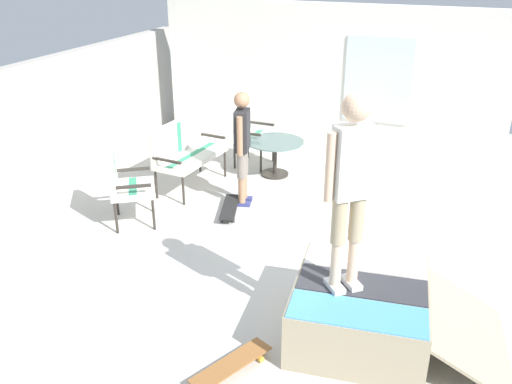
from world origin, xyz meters
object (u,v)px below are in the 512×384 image
object	(u,v)px
patio_chair_by_wall	(123,180)
person_skater	(351,179)
skateboard_by_bench	(230,207)
skate_ramp	(363,310)
person_watching	(242,141)
patio_chair_near_house	(248,129)
patio_bench	(185,148)
patio_table	(275,151)
skateboard_spare	(231,365)

from	to	relation	value
patio_chair_by_wall	person_skater	size ratio (longest dim) A/B	0.57
person_skater	skateboard_by_bench	world-z (taller)	person_skater
skate_ramp	person_watching	bearing A→B (deg)	44.24
patio_chair_near_house	skateboard_by_bench	size ratio (longest dim) A/B	1.24
patio_bench	patio_table	xyz separation A→B (m)	(0.92, -1.11, -0.21)
patio_chair_by_wall	skateboard_by_bench	world-z (taller)	patio_chair_by_wall
skate_ramp	skateboard_spare	bearing A→B (deg)	134.95
skate_ramp	patio_chair_by_wall	xyz separation A→B (m)	(1.11, 3.39, 0.33)
patio_bench	patio_table	bearing A→B (deg)	-50.35
patio_chair_by_wall	person_watching	bearing A→B (deg)	-45.98
patio_table	skateboard_by_bench	distance (m)	1.56
patio_bench	patio_chair_by_wall	bearing A→B (deg)	174.47
patio_bench	person_skater	distance (m)	4.15
skate_ramp	skateboard_spare	size ratio (longest dim) A/B	2.58
skate_ramp	patio_chair_near_house	size ratio (longest dim) A/B	2.05
person_watching	skateboard_spare	size ratio (longest dim) A/B	1.99
patio_table	person_watching	bearing A→B (deg)	177.17
patio_chair_near_house	person_skater	xyz separation A→B (m)	(-3.82, -2.55, 1.01)
person_skater	skateboard_spare	xyz separation A→B (m)	(-0.82, 0.75, -1.54)
skate_ramp	person_watching	size ratio (longest dim) A/B	1.30
patio_chair_by_wall	person_watching	world-z (taller)	person_watching
patio_table	person_watching	world-z (taller)	person_watching
patio_bench	patio_table	size ratio (longest dim) A/B	1.44
person_watching	person_skater	bearing A→B (deg)	-139.61
patio_bench	patio_chair_near_house	bearing A→B (deg)	-23.30
person_watching	patio_chair_near_house	bearing A→B (deg)	20.11
patio_chair_near_house	patio_table	world-z (taller)	patio_chair_near_house
skateboard_spare	patio_chair_by_wall	bearing A→B (deg)	50.19
skateboard_by_bench	skateboard_spare	xyz separation A→B (m)	(-2.82, -1.31, 0.00)
patio_table	person_skater	xyz separation A→B (m)	(-3.53, -1.96, 1.22)
person_skater	patio_chair_near_house	bearing A→B (deg)	33.69
skate_ramp	person_skater	bearing A→B (deg)	120.27
skate_ramp	person_watching	world-z (taller)	person_watching
skate_ramp	skateboard_by_bench	size ratio (longest dim) A/B	2.54
skate_ramp	patio_chair_by_wall	world-z (taller)	patio_chair_by_wall
person_watching	person_skater	world-z (taller)	person_skater
patio_chair_by_wall	skateboard_spare	distance (m)	3.24
patio_table	person_skater	bearing A→B (deg)	-151.01
patio_chair_by_wall	patio_table	distance (m)	2.63
patio_chair_near_house	person_skater	distance (m)	4.70
patio_chair_near_house	person_watching	bearing A→B (deg)	-159.89
patio_chair_by_wall	patio_bench	bearing A→B (deg)	-5.53
skateboard_by_bench	skateboard_spare	size ratio (longest dim) A/B	1.01
person_watching	skateboard_spare	world-z (taller)	person_watching
patio_chair_by_wall	patio_table	size ratio (longest dim) A/B	1.13
patio_chair_by_wall	skateboard_by_bench	xyz separation A→B (m)	(0.78, -1.15, -0.53)
patio_table	patio_chair_by_wall	bearing A→B (deg)	151.70
patio_bench	patio_chair_by_wall	size ratio (longest dim) A/B	1.27
skate_ramp	patio_chair_near_house	distance (m)	4.62
skateboard_spare	person_skater	bearing A→B (deg)	-42.23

